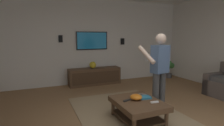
% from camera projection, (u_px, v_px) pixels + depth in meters
% --- Properties ---
extents(wall_back_tv, '(0.10, 6.95, 2.84)m').
position_uv_depth(wall_back_tv, '(92.00, 41.00, 6.13)').
color(wall_back_tv, silver).
rests_on(wall_back_tv, ground).
extents(area_rug, '(3.07, 2.01, 0.01)m').
position_uv_depth(area_rug, '(132.00, 116.00, 3.59)').
color(area_rug, '#9E8460').
rests_on(area_rug, ground).
extents(coffee_table, '(1.00, 0.80, 0.40)m').
position_uv_depth(coffee_table, '(138.00, 106.00, 3.36)').
color(coffee_table, '#513823').
rests_on(coffee_table, ground).
extents(media_console, '(0.45, 1.70, 0.55)m').
position_uv_depth(media_console, '(95.00, 76.00, 5.98)').
color(media_console, '#513823').
rests_on(media_console, ground).
extents(tv, '(0.05, 1.06, 0.60)m').
position_uv_depth(tv, '(92.00, 41.00, 6.04)').
color(tv, black).
extents(person_standing, '(0.61, 0.61, 1.64)m').
position_uv_depth(person_standing, '(159.00, 67.00, 3.83)').
color(person_standing, '#3F3F3F').
rests_on(person_standing, ground).
extents(potted_plant_short, '(0.34, 0.29, 0.67)m').
position_uv_depth(potted_plant_short, '(169.00, 66.00, 6.99)').
color(potted_plant_short, '#4C4C51').
rests_on(potted_plant_short, ground).
extents(bowl, '(0.23, 0.23, 0.10)m').
position_uv_depth(bowl, '(136.00, 97.00, 3.40)').
color(bowl, orange).
rests_on(bowl, coffee_table).
extents(remote_white, '(0.06, 0.15, 0.02)m').
position_uv_depth(remote_white, '(155.00, 102.00, 3.24)').
color(remote_white, white).
rests_on(remote_white, coffee_table).
extents(remote_black, '(0.09, 0.16, 0.02)m').
position_uv_depth(remote_black, '(127.00, 100.00, 3.33)').
color(remote_black, black).
rests_on(remote_black, coffee_table).
extents(remote_grey, '(0.14, 0.14, 0.02)m').
position_uv_depth(remote_grey, '(143.00, 95.00, 3.66)').
color(remote_grey, slate).
rests_on(remote_grey, coffee_table).
extents(book, '(0.18, 0.24, 0.04)m').
position_uv_depth(book, '(145.00, 97.00, 3.48)').
color(book, teal).
rests_on(book, coffee_table).
extents(vase_round, '(0.22, 0.22, 0.22)m').
position_uv_depth(vase_round, '(93.00, 65.00, 5.89)').
color(vase_round, gold).
rests_on(vase_round, media_console).
extents(wall_speaker_left, '(0.06, 0.12, 0.22)m').
position_uv_depth(wall_speaker_left, '(123.00, 41.00, 6.49)').
color(wall_speaker_left, black).
extents(wall_speaker_right, '(0.06, 0.12, 0.22)m').
position_uv_depth(wall_speaker_right, '(61.00, 39.00, 5.64)').
color(wall_speaker_right, black).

